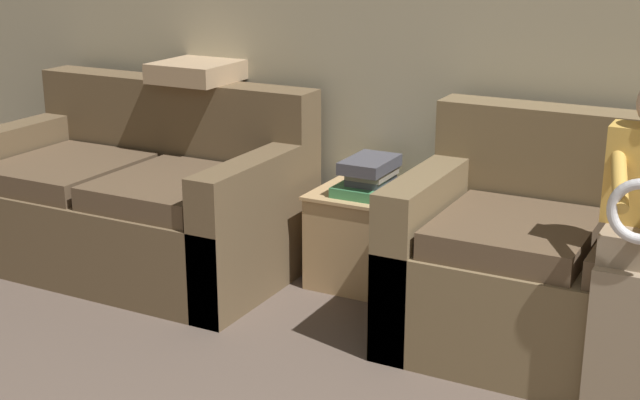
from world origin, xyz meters
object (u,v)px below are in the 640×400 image
object	(u,v)px
couch_side	(140,203)
side_shelf	(370,237)
book_stack	(369,176)
throw_pillow	(196,72)

from	to	relation	value
couch_side	side_shelf	xyz separation A→B (m)	(1.16, 0.28, -0.08)
book_stack	throw_pillow	world-z (taller)	throw_pillow
couch_side	throw_pillow	xyz separation A→B (m)	(0.15, 0.33, 0.64)
side_shelf	throw_pillow	world-z (taller)	throw_pillow
couch_side	side_shelf	world-z (taller)	couch_side
couch_side	side_shelf	size ratio (longest dim) A/B	3.08
side_shelf	throw_pillow	xyz separation A→B (m)	(-1.01, 0.05, 0.72)
book_stack	throw_pillow	size ratio (longest dim) A/B	0.80
throw_pillow	book_stack	bearing A→B (deg)	-2.98
couch_side	side_shelf	bearing A→B (deg)	13.56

